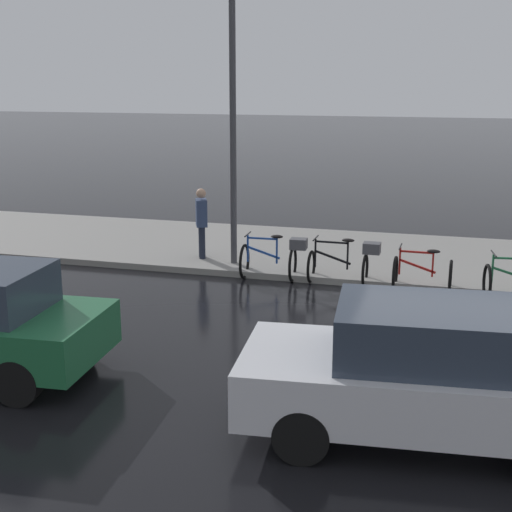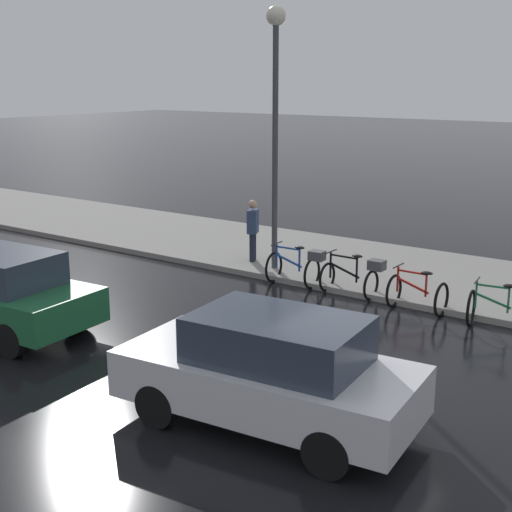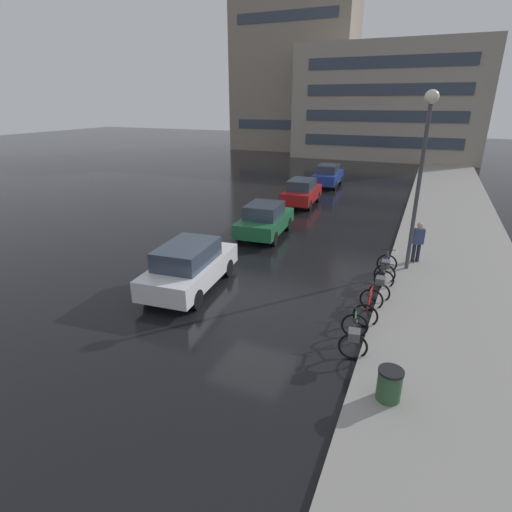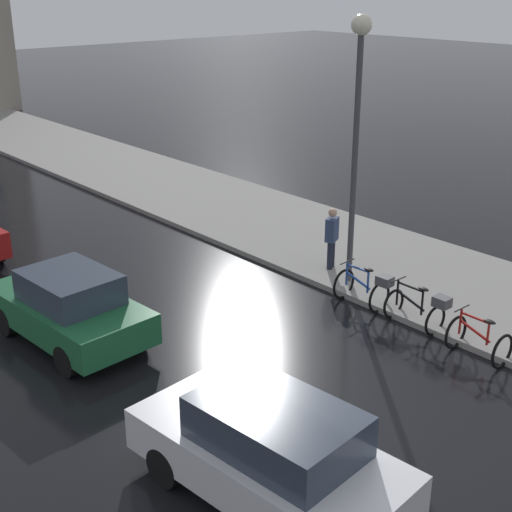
{
  "view_description": "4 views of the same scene",
  "coord_description": "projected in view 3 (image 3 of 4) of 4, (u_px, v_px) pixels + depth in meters",
  "views": [
    {
      "loc": [
        -10.38,
        -0.02,
        4.15
      ],
      "look_at": [
        -0.63,
        2.72,
        1.61
      ],
      "focal_mm": 50.0,
      "sensor_mm": 36.0,
      "label": 1
    },
    {
      "loc": [
        -10.07,
        -5.02,
        4.79
      ],
      "look_at": [
        2.11,
        3.64,
        1.03
      ],
      "focal_mm": 50.0,
      "sensor_mm": 36.0,
      "label": 2
    },
    {
      "loc": [
        4.55,
        -10.4,
        6.06
      ],
      "look_at": [
        -0.67,
        1.71,
        0.91
      ],
      "focal_mm": 28.0,
      "sensor_mm": 36.0,
      "label": 3
    },
    {
      "loc": [
        -8.16,
        -6.03,
        7.11
      ],
      "look_at": [
        1.78,
        5.25,
        1.24
      ],
      "focal_mm": 50.0,
      "sensor_mm": 36.0,
      "label": 4
    }
  ],
  "objects": [
    {
      "name": "streetlamp",
      "position": [
        424.0,
        152.0,
        13.53
      ],
      "size": [
        0.46,
        0.46,
        6.4
      ],
      "color": "#424247",
      "rests_on": "ground"
    },
    {
      "name": "ground_plane",
      "position": [
        254.0,
        303.0,
        12.77
      ],
      "size": [
        140.0,
        140.0,
        0.0
      ],
      "primitive_type": "plane",
      "color": "black"
    },
    {
      "name": "sidewalk_kerb",
      "position": [
        452.0,
        234.0,
        19.09
      ],
      "size": [
        4.8,
        60.0,
        0.14
      ],
      "primitive_type": "cube",
      "color": "gray",
      "rests_on": "ground"
    },
    {
      "name": "bicycle_third",
      "position": [
        382.0,
        284.0,
        12.97
      ],
      "size": [
        0.7,
        1.44,
        0.99
      ],
      "color": "black",
      "rests_on": "ground"
    },
    {
      "name": "trash_bin",
      "position": [
        389.0,
        387.0,
        8.38
      ],
      "size": [
        0.53,
        0.53,
        0.86
      ],
      "color": "#2D5133",
      "rests_on": "ground"
    },
    {
      "name": "bicycle_nearest",
      "position": [
        354.0,
        334.0,
        10.17
      ],
      "size": [
        0.87,
        1.4,
        0.96
      ],
      "color": "black",
      "rests_on": "ground"
    },
    {
      "name": "bicycle_second",
      "position": [
        369.0,
        306.0,
        11.76
      ],
      "size": [
        0.74,
        1.13,
        0.95
      ],
      "color": "black",
      "rests_on": "ground"
    },
    {
      "name": "car_white",
      "position": [
        190.0,
        266.0,
        13.51
      ],
      "size": [
        2.22,
        4.37,
        1.63
      ],
      "color": "silver",
      "rests_on": "ground"
    },
    {
      "name": "car_blue",
      "position": [
        328.0,
        175.0,
        29.91
      ],
      "size": [
        1.84,
        4.04,
        1.61
      ],
      "color": "navy",
      "rests_on": "ground"
    },
    {
      "name": "building_facade_side",
      "position": [
        294.0,
        74.0,
        49.91
      ],
      "size": [
        14.68,
        7.22,
        18.21
      ],
      "color": "gray",
      "rests_on": "ground"
    },
    {
      "name": "car_green",
      "position": [
        265.0,
        220.0,
        18.87
      ],
      "size": [
        2.07,
        4.0,
        1.58
      ],
      "color": "#1E6038",
      "rests_on": "ground"
    },
    {
      "name": "pedestrian",
      "position": [
        418.0,
        241.0,
        15.42
      ],
      "size": [
        0.46,
        0.38,
        1.74
      ],
      "color": "#1E2333",
      "rests_on": "ground"
    },
    {
      "name": "car_red",
      "position": [
        302.0,
        192.0,
        24.45
      ],
      "size": [
        1.91,
        3.91,
        1.61
      ],
      "color": "#AD1919",
      "rests_on": "ground"
    },
    {
      "name": "building_facade_main",
      "position": [
        389.0,
        103.0,
        44.01
      ],
      "size": [
        19.36,
        9.7,
        11.65
      ],
      "color": "#9E9384",
      "rests_on": "ground"
    },
    {
      "name": "bicycle_farthest",
      "position": [
        386.0,
        267.0,
        14.26
      ],
      "size": [
        0.79,
        1.38,
        0.98
      ],
      "color": "black",
      "rests_on": "ground"
    }
  ]
}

